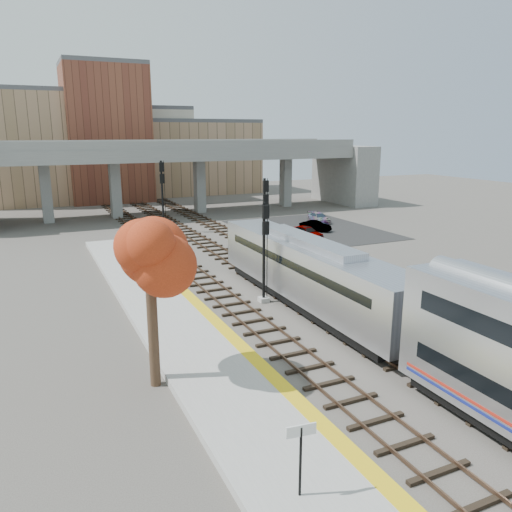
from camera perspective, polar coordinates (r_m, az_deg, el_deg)
name	(u,v)px	position (r m, az deg, el deg)	size (l,w,h in m)	color
ground	(355,349)	(25.79, 11.30, -10.36)	(160.00, 160.00, 0.00)	#47423D
platform	(219,374)	(22.56, -4.21, -13.34)	(4.50, 60.00, 0.35)	#9E9E99
yellow_strip	(258,362)	(23.13, 0.29, -12.07)	(0.70, 60.00, 0.01)	yellow
tracks	(264,280)	(36.30, 0.91, -2.72)	(10.70, 95.00, 0.25)	black
overpass	(184,169)	(66.77, -8.23, 9.82)	(54.00, 12.00, 9.50)	slate
buildings_far	(124,148)	(86.81, -14.86, 11.81)	(43.00, 21.00, 20.60)	tan
parking_lot	(310,229)	(55.63, 6.14, 3.05)	(14.00, 18.00, 0.04)	black
locomotive	(308,271)	(30.55, 6.01, -1.72)	(3.02, 19.05, 4.10)	#A8AAB2
signal_mast_near	(264,256)	(30.97, 0.95, 0.00)	(0.60, 0.64, 6.37)	#9E9E99
signal_mast_mid	(265,223)	(40.06, 1.00, 3.84)	(0.60, 0.64, 6.98)	#9E9E99
signal_mast_far	(163,197)	(53.86, -10.63, 6.70)	(0.60, 0.64, 7.63)	#9E9E99
station_sign	(301,445)	(15.01, 5.14, -20.75)	(0.90, 0.16, 2.27)	black
tree	(149,253)	(20.41, -12.15, 0.32)	(3.60, 3.60, 7.82)	#382619
car_a	(306,232)	(50.42, 5.79, 2.71)	(1.58, 3.91, 1.33)	#99999E
car_b	(315,226)	(54.54, 6.79, 3.43)	(1.19, 3.42, 1.13)	#99999E
car_c	(319,218)	(59.92, 7.20, 4.38)	(1.60, 3.93, 1.14)	#99999E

